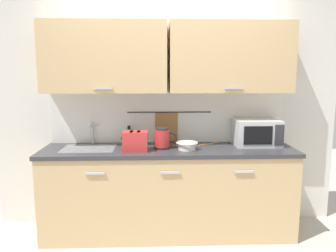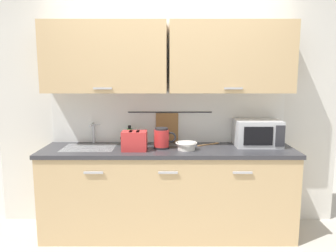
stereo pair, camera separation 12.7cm
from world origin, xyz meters
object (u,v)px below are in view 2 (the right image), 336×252
(electric_kettle, at_px, (162,138))
(wooden_spoon, at_px, (212,144))
(mixing_bowl, at_px, (187,145))
(mug_near_sink, at_px, (142,141))
(microwave, at_px, (258,133))
(dish_soap_bottle, at_px, (130,136))
(toaster, at_px, (135,141))

(electric_kettle, relative_size, wooden_spoon, 0.90)
(electric_kettle, xyz_separation_m, mixing_bowl, (0.24, -0.07, -0.06))
(mug_near_sink, xyz_separation_m, mixing_bowl, (0.46, -0.22, -0.00))
(microwave, relative_size, wooden_spoon, 1.82)
(electric_kettle, bearing_deg, dish_soap_bottle, 147.18)
(mixing_bowl, bearing_deg, microwave, 14.00)
(mug_near_sink, xyz_separation_m, toaster, (-0.05, -0.24, 0.05))
(mixing_bowl, xyz_separation_m, wooden_spoon, (0.28, 0.24, -0.04))
(toaster, bearing_deg, microwave, 9.59)
(electric_kettle, bearing_deg, wooden_spoon, 18.77)
(dish_soap_bottle, relative_size, mixing_bowl, 0.92)
(toaster, bearing_deg, mug_near_sink, 78.20)
(microwave, relative_size, electric_kettle, 2.03)
(dish_soap_bottle, height_order, mixing_bowl, dish_soap_bottle)
(mixing_bowl, bearing_deg, mug_near_sink, 154.54)
(wooden_spoon, bearing_deg, mixing_bowl, -138.63)
(mug_near_sink, bearing_deg, toaster, -101.80)
(microwave, xyz_separation_m, toaster, (-1.25, -0.21, -0.04))
(electric_kettle, xyz_separation_m, wooden_spoon, (0.52, 0.18, -0.10))
(microwave, relative_size, mug_near_sink, 3.83)
(wooden_spoon, bearing_deg, electric_kettle, -161.23)
(electric_kettle, bearing_deg, mug_near_sink, 145.38)
(microwave, xyz_separation_m, electric_kettle, (-0.98, -0.12, -0.03))
(electric_kettle, relative_size, dish_soap_bottle, 1.16)
(microwave, distance_m, mixing_bowl, 0.77)
(dish_soap_bottle, xyz_separation_m, mug_near_sink, (0.13, -0.08, -0.04))
(microwave, height_order, wooden_spoon, microwave)
(mug_near_sink, height_order, wooden_spoon, mug_near_sink)
(microwave, bearing_deg, wooden_spoon, 172.81)
(toaster, bearing_deg, wooden_spoon, 19.00)
(mixing_bowl, height_order, wooden_spoon, mixing_bowl)
(dish_soap_bottle, relative_size, wooden_spoon, 0.78)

